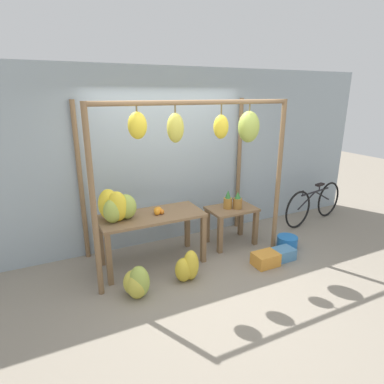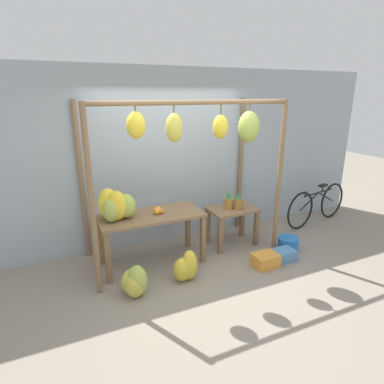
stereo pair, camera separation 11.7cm
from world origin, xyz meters
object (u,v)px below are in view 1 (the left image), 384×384
object	(u,v)px
banana_pile_on_table	(116,207)
parked_bicycle	(314,203)
banana_pile_ground_left	(137,283)
orange_pile	(158,211)
blue_bucket	(287,242)
fruit_crate_purple	(283,254)
banana_pile_ground_right	(188,267)
pineapple_cluster	(233,201)
fruit_crate_white	(266,259)

from	to	relation	value
banana_pile_on_table	parked_bicycle	bearing A→B (deg)	2.38
banana_pile_ground_left	orange_pile	bearing A→B (deg)	50.78
blue_bucket	parked_bicycle	size ratio (longest dim) A/B	0.19
parked_bicycle	fruit_crate_purple	bearing A→B (deg)	-149.10
blue_bucket	parked_bicycle	bearing A→B (deg)	28.27
banana_pile_ground_right	pineapple_cluster	bearing A→B (deg)	30.91
orange_pile	banana_pile_ground_right	xyz separation A→B (m)	(0.17, -0.62, -0.61)
banana_pile_on_table	banana_pile_ground_right	world-z (taller)	banana_pile_on_table
banana_pile_on_table	parked_bicycle	distance (m)	3.86
banana_pile_ground_right	fruit_crate_white	distance (m)	1.20
banana_pile_ground_right	fruit_crate_white	bearing A→B (deg)	-6.82
banana_pile_on_table	pineapple_cluster	distance (m)	1.87
banana_pile_ground_left	parked_bicycle	xyz separation A→B (m)	(3.78, 0.85, 0.19)
banana_pile_ground_right	blue_bucket	bearing A→B (deg)	4.39
pineapple_cluster	banana_pile_ground_right	xyz separation A→B (m)	(-1.12, -0.67, -0.56)
pineapple_cluster	fruit_crate_white	world-z (taller)	pineapple_cluster
banana_pile_on_table	blue_bucket	xyz separation A→B (m)	(2.59, -0.50, -0.85)
blue_bucket	parked_bicycle	distance (m)	1.42
orange_pile	pineapple_cluster	xyz separation A→B (m)	(1.28, 0.05, -0.06)
fruit_crate_purple	fruit_crate_white	bearing A→B (deg)	-175.71
blue_bucket	fruit_crate_purple	bearing A→B (deg)	-139.86
orange_pile	banana_pile_ground_left	distance (m)	1.07
banana_pile_on_table	fruit_crate_white	world-z (taller)	banana_pile_on_table
fruit_crate_white	blue_bucket	distance (m)	0.71
banana_pile_ground_left	fruit_crate_white	size ratio (longest dim) A/B	1.12
orange_pile	fruit_crate_white	xyz separation A→B (m)	(1.35, -0.76, -0.71)
pineapple_cluster	fruit_crate_purple	xyz separation A→B (m)	(0.42, -0.78, -0.66)
pineapple_cluster	banana_pile_ground_right	size ratio (longest dim) A/B	0.72
orange_pile	banana_pile_ground_right	size ratio (longest dim) A/B	0.36
orange_pile	pineapple_cluster	bearing A→B (deg)	2.14
banana_pile_ground_right	banana_pile_on_table	bearing A→B (deg)	139.25
pineapple_cluster	parked_bicycle	bearing A→B (deg)	3.91
pineapple_cluster	banana_pile_ground_left	world-z (taller)	pineapple_cluster
fruit_crate_white	parked_bicycle	size ratio (longest dim) A/B	0.21
blue_bucket	orange_pile	bearing A→B (deg)	166.56
fruit_crate_purple	blue_bucket	bearing A→B (deg)	40.14
orange_pile	parked_bicycle	size ratio (longest dim) A/B	0.09
fruit_crate_white	parked_bicycle	bearing A→B (deg)	26.61
banana_pile_ground_right	parked_bicycle	bearing A→B (deg)	14.64
fruit_crate_white	blue_bucket	size ratio (longest dim) A/B	1.11
banana_pile_on_table	fruit_crate_white	size ratio (longest dim) A/B	1.59
banana_pile_ground_left	banana_pile_ground_right	bearing A→B (deg)	3.77
banana_pile_on_table	fruit_crate_white	bearing A→B (deg)	-22.12
pineapple_cluster	blue_bucket	distance (m)	1.11
blue_bucket	banana_pile_ground_right	bearing A→B (deg)	-175.61
orange_pile	pineapple_cluster	world-z (taller)	pineapple_cluster
pineapple_cluster	fruit_crate_purple	world-z (taller)	pineapple_cluster
orange_pile	fruit_crate_white	bearing A→B (deg)	-29.44
pineapple_cluster	blue_bucket	world-z (taller)	pineapple_cluster
banana_pile_ground_left	banana_pile_ground_right	world-z (taller)	banana_pile_ground_right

